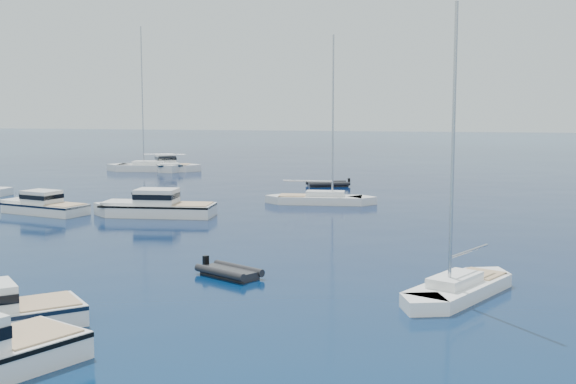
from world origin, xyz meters
TOP-DOWN VIEW (x-y plane):
  - ground at (0.00, 0.00)m, footprint 400.00×400.00m
  - motor_cruiser_centre at (-16.43, 25.99)m, footprint 9.63×3.71m
  - motor_cruiser_far_l at (-25.03, 25.37)m, footprint 8.57×4.58m
  - motor_cruiser_horizon at (-29.75, 61.04)m, footprint 7.26×9.48m
  - sailboat_fore at (4.54, 8.05)m, footprint 5.65×8.44m
  - sailboat_centre at (-6.06, 35.03)m, footprint 9.56×3.30m
  - sailboat_far_l at (-30.74, 59.68)m, footprint 12.35×4.79m
  - tender_grey_near at (-5.71, 9.31)m, footprint 3.73×3.21m
  - tender_grey_far at (-7.61, 47.69)m, footprint 4.80×3.77m

SIDE VIEW (x-z plane):
  - ground at x=0.00m, z-range 0.00..0.00m
  - motor_cruiser_centre at x=-16.43m, z-range -1.23..1.23m
  - motor_cruiser_far_l at x=-25.03m, z-range -1.08..1.08m
  - motor_cruiser_horizon at x=-29.75m, z-range -1.23..1.23m
  - sailboat_fore at x=4.54m, z-range -6.13..6.13m
  - sailboat_centre at x=-6.06m, z-range -6.89..6.89m
  - sailboat_far_l at x=-30.74m, z-range -8.84..8.84m
  - tender_grey_near at x=-5.71m, z-range -0.47..0.47m
  - tender_grey_far at x=-7.61m, z-range -0.47..0.47m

